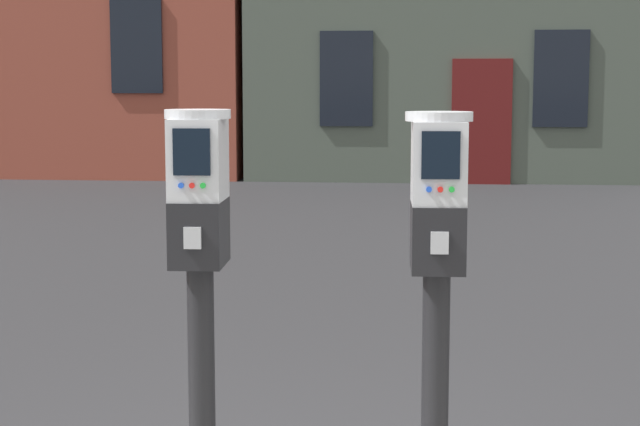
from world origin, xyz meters
name	(u,v)px	position (x,y,z in m)	size (l,w,h in m)	color
parking_meter_near_kerb	(200,246)	(-0.34, -0.11, 1.14)	(0.22, 0.26, 1.45)	black
parking_meter_twin_adjacent	(437,251)	(0.44, -0.11, 1.14)	(0.22, 0.26, 1.45)	black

